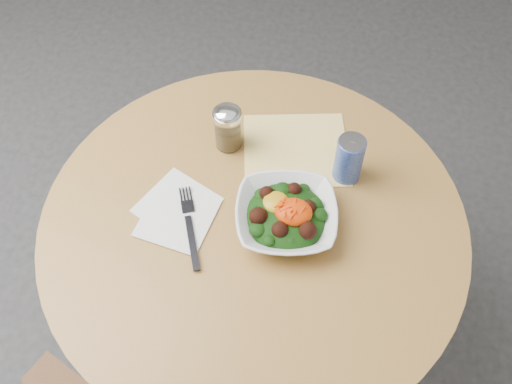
% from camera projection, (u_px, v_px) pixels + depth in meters
% --- Properties ---
extents(ground, '(6.00, 6.00, 0.00)m').
position_uv_depth(ground, '(254.00, 345.00, 1.81)').
color(ground, '#2D2D2F').
rests_on(ground, ground).
extents(table, '(0.90, 0.90, 0.75)m').
position_uv_depth(table, '(254.00, 263.00, 1.36)').
color(table, black).
rests_on(table, ground).
extents(cloth_napkin, '(0.28, 0.26, 0.00)m').
position_uv_depth(cloth_napkin, '(296.00, 150.00, 1.30)').
color(cloth_napkin, '#F1AD0C').
rests_on(cloth_napkin, table).
extents(paper_napkins, '(0.19, 0.21, 0.00)m').
position_uv_depth(paper_napkins, '(177.00, 211.00, 1.21)').
color(paper_napkins, white).
rests_on(paper_napkins, table).
extents(salad_bowl, '(0.24, 0.24, 0.08)m').
position_uv_depth(salad_bowl, '(286.00, 216.00, 1.17)').
color(salad_bowl, white).
rests_on(salad_bowl, table).
extents(fork, '(0.09, 0.20, 0.00)m').
position_uv_depth(fork, '(190.00, 224.00, 1.18)').
color(fork, black).
rests_on(fork, table).
extents(spice_shaker, '(0.06, 0.06, 0.12)m').
position_uv_depth(spice_shaker, '(228.00, 128.00, 1.27)').
color(spice_shaker, silver).
rests_on(spice_shaker, table).
extents(beverage_can, '(0.06, 0.06, 0.12)m').
position_uv_depth(beverage_can, '(349.00, 159.00, 1.22)').
color(beverage_can, '#0D1A93').
rests_on(beverage_can, table).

